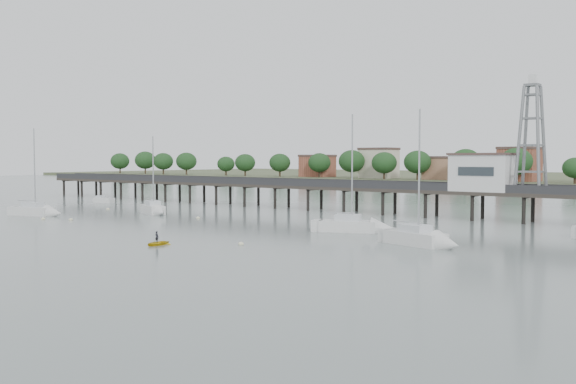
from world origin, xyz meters
name	(u,v)px	position (x,y,z in m)	size (l,w,h in m)	color
pier	(332,188)	(0.00, 60.00, 3.79)	(150.00, 5.00, 5.50)	#2D2823
pier_building	(483,172)	(25.00, 60.00, 6.67)	(8.40, 5.40, 5.30)	silver
lattice_tower	(531,139)	(31.50, 60.00, 11.10)	(3.20, 3.20, 15.50)	slate
sailboat_d	(426,240)	(30.68, 30.75, 0.64)	(8.94, 4.70, 14.15)	silver
sailboat_b	(155,210)	(-17.98, 38.28, 0.65)	(7.85, 4.93, 12.58)	silver
sailboat_c	(360,227)	(19.30, 37.22, 0.64)	(9.08, 5.80, 14.45)	silver
sailboat_a	(40,211)	(-29.49, 26.05, 0.64)	(8.67, 4.78, 13.75)	silver
white_tender	(103,200)	(-45.84, 49.14, 0.47)	(4.23, 2.63, 1.53)	silver
yellow_dinghy	(157,245)	(9.30, 15.30, 0.00)	(2.00, 0.58, 2.80)	yellow
dinghy_occupant	(157,245)	(9.30, 15.30, 0.00)	(0.42, 1.14, 0.27)	black
mooring_buoys	(205,226)	(0.86, 30.37, 0.08)	(82.87, 22.47, 0.39)	beige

